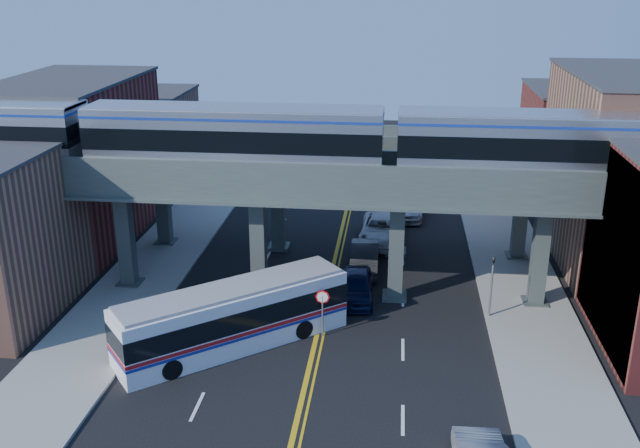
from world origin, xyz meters
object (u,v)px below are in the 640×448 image
object	(u,v)px
stop_sign	(323,305)
car_lane_a	(357,286)
car_lane_c	(382,230)
transit_train	(235,136)
car_lane_b	(364,258)
car_lane_d	(410,204)
traffic_signal	(492,280)
transit_bus	(233,317)

from	to	relation	value
stop_sign	car_lane_a	xyz separation A→B (m)	(1.50, 4.60, -0.94)
car_lane_c	transit_train	bearing A→B (deg)	-129.50
stop_sign	car_lane_a	size ratio (longest dim) A/B	0.55
transit_train	car_lane_b	xyz separation A→B (m)	(7.17, 3.97, -8.58)
stop_sign	car_lane_c	bearing A→B (deg)	79.33
car_lane_c	car_lane_d	world-z (taller)	car_lane_c
car_lane_b	traffic_signal	bearing A→B (deg)	-41.10
car_lane_c	car_lane_d	bearing A→B (deg)	73.17
transit_train	car_lane_c	xyz separation A→B (m)	(8.11, 9.16, -8.54)
stop_sign	car_lane_b	bearing A→B (deg)	79.07
car_lane_c	traffic_signal	bearing A→B (deg)	-58.79
traffic_signal	transit_train	bearing A→B (deg)	172.06
stop_sign	car_lane_d	world-z (taller)	stop_sign
traffic_signal	car_lane_d	distance (m)	17.68
traffic_signal	transit_bus	world-z (taller)	traffic_signal
traffic_signal	car_lane_c	bearing A→B (deg)	119.19
transit_bus	car_lane_c	bearing A→B (deg)	26.78
car_lane_a	car_lane_b	bearing A→B (deg)	84.27
stop_sign	car_lane_b	distance (m)	9.18
traffic_signal	car_lane_a	world-z (taller)	traffic_signal
car_lane_a	stop_sign	bearing A→B (deg)	-110.75
stop_sign	car_lane_d	distance (m)	20.67
traffic_signal	car_lane_b	world-z (taller)	traffic_signal
stop_sign	car_lane_d	bearing A→B (deg)	76.85
transit_bus	car_lane_a	xyz separation A→B (m)	(5.86, 6.12, -0.79)
car_lane_a	car_lane_c	size ratio (longest dim) A/B	0.76
transit_train	transit_bus	bearing A→B (deg)	-80.59
transit_bus	car_lane_b	bearing A→B (deg)	20.77
traffic_signal	transit_bus	bearing A→B (deg)	-161.18
transit_train	car_lane_b	distance (m)	11.87
transit_bus	car_lane_c	distance (m)	17.20
transit_train	car_lane_d	world-z (taller)	transit_train
transit_bus	car_lane_d	distance (m)	23.47
traffic_signal	car_lane_a	size ratio (longest dim) A/B	0.86
car_lane_c	car_lane_d	size ratio (longest dim) A/B	1.05
traffic_signal	transit_bus	xyz separation A→B (m)	(-13.26, -4.52, -0.70)
stop_sign	car_lane_b	size ratio (longest dim) A/B	0.52
car_lane_c	car_lane_d	distance (m)	6.29
car_lane_b	transit_bus	bearing A→B (deg)	-121.46
transit_train	traffic_signal	xyz separation A→B (m)	(14.34, -2.00, -7.11)
traffic_signal	car_lane_c	xyz separation A→B (m)	(-6.23, 11.16, -1.43)
car_lane_b	stop_sign	bearing A→B (deg)	-102.23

